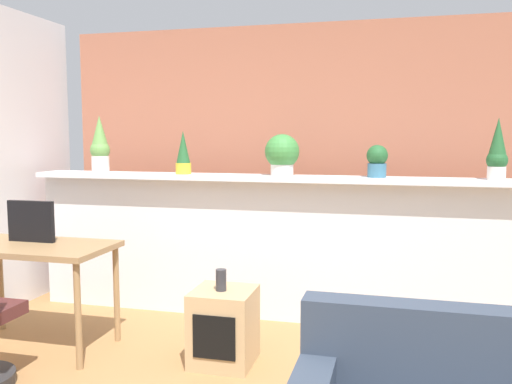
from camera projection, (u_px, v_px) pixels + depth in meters
The scene contains 12 objects.
divider_wall at pixel (283, 250), 4.39m from camera, with size 4.32×0.16×1.15m, color silver.
plant_shelf at pixel (283, 178), 4.29m from camera, with size 4.32×0.34×0.04m, color silver.
brick_wall_behind at pixel (297, 164), 4.90m from camera, with size 4.32×0.10×2.50m, color #AD664C.
potted_plant_0 at pixel (100, 146), 4.69m from camera, with size 0.17×0.17×0.49m.
potted_plant_1 at pixel (183, 154), 4.46m from camera, with size 0.13×0.13×0.36m.
potted_plant_2 at pixel (282, 154), 4.30m from camera, with size 0.28×0.28×0.33m.
potted_plant_3 at pixel (377, 161), 4.12m from camera, with size 0.16×0.16×0.25m.
potted_plant_4 at pixel (497, 151), 3.86m from camera, with size 0.15×0.15×0.45m.
desk at pixel (34, 256), 3.78m from camera, with size 1.10×0.60×0.75m.
tv_monitor at pixel (31, 221), 3.85m from camera, with size 0.36×0.04×0.30m, color black.
side_cube_shelf at pixel (223, 327), 3.55m from camera, with size 0.40×0.41×0.50m.
vase_on_shelf at pixel (221, 280), 3.51m from camera, with size 0.07×0.07×0.14m, color #2D2D33.
Camera 1 is at (0.84, -2.24, 1.52)m, focal length 37.60 mm.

